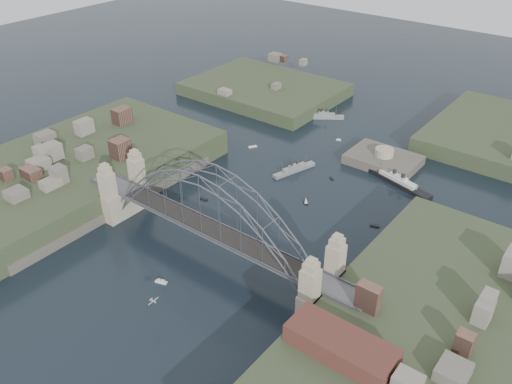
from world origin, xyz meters
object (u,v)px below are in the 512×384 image
object	(u,v)px
naval_cruiser_near	(294,169)
ocean_liner	(398,182)
bridge	(210,215)
wharf_shed	(341,345)
fort_island	(383,165)
naval_cruiser_far	(323,116)

from	to	relation	value
naval_cruiser_near	ocean_liner	size ratio (longest dim) A/B	0.66
bridge	wharf_shed	distance (m)	46.23
fort_island	wharf_shed	world-z (taller)	wharf_shed
wharf_shed	bridge	bearing A→B (deg)	162.35
wharf_shed	naval_cruiser_far	size ratio (longest dim) A/B	1.42
naval_cruiser_far	ocean_liner	world-z (taller)	ocean_liner
bridge	naval_cruiser_far	size ratio (longest dim) A/B	5.97
fort_island	wharf_shed	bearing A→B (deg)	-69.15
ocean_liner	naval_cruiser_far	bearing A→B (deg)	147.09
bridge	ocean_liner	xyz separation A→B (m)	(21.37, 60.75, -11.41)
wharf_shed	naval_cruiser_near	distance (m)	81.48
naval_cruiser_near	ocean_liner	world-z (taller)	ocean_liner
naval_cruiser_far	fort_island	bearing A→B (deg)	-29.02
ocean_liner	wharf_shed	bearing A→B (deg)	-73.15
naval_cruiser_near	ocean_liner	xyz separation A→B (m)	(29.32, 12.68, 0.18)
fort_island	naval_cruiser_far	distance (m)	39.48
bridge	ocean_liner	world-z (taller)	bridge
wharf_shed	ocean_liner	xyz separation A→B (m)	(-22.63, 74.75, -9.09)
wharf_shed	fort_island	bearing A→B (deg)	110.85
bridge	ocean_liner	bearing A→B (deg)	70.62
fort_island	naval_cruiser_far	xyz separation A→B (m)	(-34.51, 19.14, 1.17)
fort_island	naval_cruiser_far	world-z (taller)	fort_island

